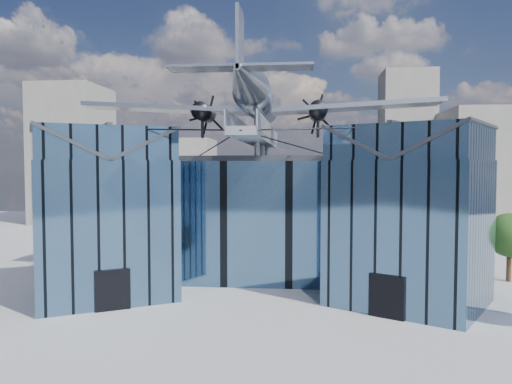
{
  "coord_description": "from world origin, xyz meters",
  "views": [
    {
      "loc": [
        3.47,
        -34.56,
        9.12
      ],
      "look_at": [
        0.0,
        2.0,
        7.2
      ],
      "focal_mm": 35.0,
      "sensor_mm": 36.0,
      "label": 1
    }
  ],
  "objects": [
    {
      "name": "tree_side_e",
      "position": [
        19.66,
        6.08,
        3.67
      ],
      "size": [
        3.55,
        3.55,
        5.43
      ],
      "rotation": [
        0.0,
        0.0,
        0.02
      ],
      "color": "#352215",
      "rests_on": "ground"
    },
    {
      "name": "tree_side_w",
      "position": [
        -19.87,
        10.17,
        3.57
      ],
      "size": [
        4.41,
        4.41,
        5.28
      ],
      "rotation": [
        0.0,
        0.0,
        -0.4
      ],
      "color": "#352215",
      "rests_on": "ground"
    },
    {
      "name": "ground_plane",
      "position": [
        0.0,
        0.0,
        0.0
      ],
      "size": [
        120.0,
        120.0,
        0.0
      ],
      "primitive_type": "plane",
      "color": "gray"
    },
    {
      "name": "museum",
      "position": [
        0.0,
        5.82,
        5.54
      ],
      "size": [
        32.88,
        24.5,
        17.6
      ],
      "color": "#436588",
      "rests_on": "ground"
    },
    {
      "name": "bg_towers",
      "position": [
        1.45,
        50.49,
        10.01
      ],
      "size": [
        77.0,
        24.5,
        26.0
      ],
      "color": "slate",
      "rests_on": "ground"
    }
  ]
}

